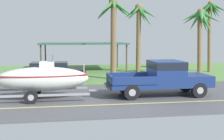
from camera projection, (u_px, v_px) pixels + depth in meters
The scene contains 9 objects.
ground at pixel (107, 76), 23.39m from camera, with size 36.00×22.00×0.11m.
pickup_truck_towing at pixel (165, 76), 15.25m from camera, with size 5.75×2.05×1.90m.
boat_on_trailer at pixel (42, 79), 14.25m from camera, with size 5.88×2.14×2.28m.
parked_sedan_near at pixel (52, 72), 20.47m from camera, with size 4.69×1.85×1.38m.
carport_awning at pixel (83, 44), 26.55m from camera, with size 7.94×5.20×2.69m.
palm_tree_near_left at pixel (139, 22), 24.59m from camera, with size 3.07×3.14×6.15m.
palm_tree_near_right at pixel (209, 17), 25.27m from camera, with size 3.14×2.58×6.47m.
palm_tree_far_left at pixel (201, 25), 21.86m from camera, with size 2.75×3.06×5.44m.
palm_tree_far_right at pixel (113, 20), 20.42m from camera, with size 2.92×3.50×6.10m.
Camera 1 is at (-3.19, -14.58, 3.11)m, focal length 44.90 mm.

